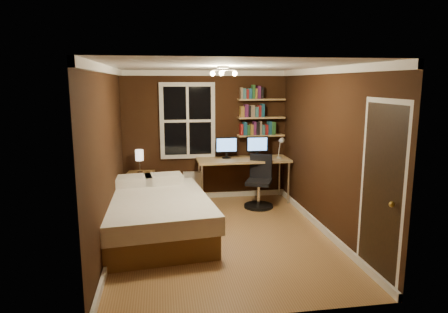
{
  "coord_description": "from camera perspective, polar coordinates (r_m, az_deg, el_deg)",
  "views": [
    {
      "loc": [
        -0.86,
        -5.6,
        2.28
      ],
      "look_at": [
        0.1,
        0.45,
        1.14
      ],
      "focal_mm": 32.0,
      "sensor_mm": 36.0,
      "label": 1
    }
  ],
  "objects": [
    {
      "name": "wall_back",
      "position": [
        7.82,
        -2.64,
        2.99
      ],
      "size": [
        3.2,
        0.04,
        2.5
      ],
      "primitive_type": "cube",
      "color": "black",
      "rests_on": "ground"
    },
    {
      "name": "monitor_left",
      "position": [
        7.64,
        0.36,
        1.26
      ],
      "size": [
        0.42,
        0.12,
        0.41
      ],
      "primitive_type": null,
      "color": "black",
      "rests_on": "desk"
    },
    {
      "name": "bookshelf_lower",
      "position": [
        7.89,
        5.28,
        3.02
      ],
      "size": [
        0.92,
        0.22,
        0.03
      ],
      "primitive_type": "cube",
      "color": "tan",
      "rests_on": "wall_back"
    },
    {
      "name": "ceiling",
      "position": [
        5.67,
        -0.31,
        12.79
      ],
      "size": [
        3.2,
        4.2,
        0.02
      ],
      "primitive_type": "cube",
      "color": "white",
      "rests_on": "wall_back"
    },
    {
      "name": "floor",
      "position": [
        6.11,
        -0.29,
        -11.35
      ],
      "size": [
        4.2,
        4.2,
        0.0
      ],
      "primitive_type": "plane",
      "color": "olive",
      "rests_on": "ground"
    },
    {
      "name": "books_row_lower",
      "position": [
        7.88,
        5.3,
        3.96
      ],
      "size": [
        0.66,
        0.16,
        0.23
      ],
      "primitive_type": null,
      "color": "maroon",
      "rests_on": "bookshelf_lower"
    },
    {
      "name": "monitor_right",
      "position": [
        7.76,
        4.76,
        1.36
      ],
      "size": [
        0.42,
        0.12,
        0.41
      ],
      "primitive_type": null,
      "color": "black",
      "rests_on": "desk"
    },
    {
      "name": "desk_lamp",
      "position": [
        7.65,
        8.08,
        1.28
      ],
      "size": [
        0.14,
        0.32,
        0.44
      ],
      "primitive_type": null,
      "color": "silver",
      "rests_on": "desk"
    },
    {
      "name": "door",
      "position": [
        4.9,
        21.44,
        -5.04
      ],
      "size": [
        0.03,
        0.82,
        2.05
      ],
      "primitive_type": null,
      "color": "black",
      "rests_on": "ground"
    },
    {
      "name": "bed",
      "position": [
        6.13,
        -10.0,
        -8.24
      ],
      "size": [
        1.83,
        2.37,
        0.75
      ],
      "rotation": [
        0.0,
        0.0,
        0.12
      ],
      "color": "brown",
      "rests_on": "ground"
    },
    {
      "name": "nightstand",
      "position": [
        7.72,
        -11.82,
        -4.49
      ],
      "size": [
        0.55,
        0.55,
        0.61
      ],
      "primitive_type": "cube",
      "rotation": [
        0.0,
        0.0,
        -0.13
      ],
      "color": "brown",
      "rests_on": "ground"
    },
    {
      "name": "bedside_lamp",
      "position": [
        7.6,
        -11.97,
        -0.68
      ],
      "size": [
        0.15,
        0.15,
        0.44
      ],
      "primitive_type": null,
      "color": "beige",
      "rests_on": "nightstand"
    },
    {
      "name": "wall_right",
      "position": [
        6.2,
        14.47,
        0.67
      ],
      "size": [
        0.04,
        4.2,
        2.5
      ],
      "primitive_type": "cube",
      "color": "black",
      "rests_on": "ground"
    },
    {
      "name": "bookshelf_upper",
      "position": [
        7.83,
        5.37,
        8.11
      ],
      "size": [
        0.92,
        0.22,
        0.03
      ],
      "primitive_type": "cube",
      "color": "tan",
      "rests_on": "wall_back"
    },
    {
      "name": "wall_left",
      "position": [
        5.74,
        -16.28,
        -0.2
      ],
      "size": [
        0.04,
        4.2,
        2.5
      ],
      "primitive_type": "cube",
      "color": "black",
      "rests_on": "ground"
    },
    {
      "name": "bookshelf_middle",
      "position": [
        7.85,
        5.33,
        5.56
      ],
      "size": [
        0.92,
        0.22,
        0.03
      ],
      "primitive_type": "cube",
      "color": "tan",
      "rests_on": "wall_back"
    },
    {
      "name": "office_chair",
      "position": [
        7.42,
        5.05,
        -4.46
      ],
      "size": [
        0.57,
        0.57,
        0.96
      ],
      "rotation": [
        0.0,
        0.0,
        -0.42
      ],
      "color": "black",
      "rests_on": "ground"
    },
    {
      "name": "books_row_middle",
      "position": [
        7.84,
        5.34,
        6.5
      ],
      "size": [
        0.42,
        0.16,
        0.23
      ],
      "primitive_type": null,
      "color": "navy",
      "rests_on": "bookshelf_middle"
    },
    {
      "name": "radiator",
      "position": [
        7.88,
        -4.48,
        -4.19
      ],
      "size": [
        0.37,
        0.13,
        0.56
      ],
      "primitive_type": "cube",
      "color": "silver",
      "rests_on": "ground"
    },
    {
      "name": "desk",
      "position": [
        7.66,
        2.74,
        -0.75
      ],
      "size": [
        1.77,
        0.66,
        0.84
      ],
      "color": "tan",
      "rests_on": "ground"
    },
    {
      "name": "door_knob",
      "position": [
        4.64,
        22.86,
        -6.32
      ],
      "size": [
        0.06,
        0.06,
        0.06
      ],
      "primitive_type": "sphere",
      "color": "gold",
      "rests_on": "door"
    },
    {
      "name": "window",
      "position": [
        7.72,
        -5.22,
        5.1
      ],
      "size": [
        1.06,
        0.06,
        1.46
      ],
      "primitive_type": "cube",
      "color": "silver",
      "rests_on": "wall_back"
    },
    {
      "name": "ceiling_fixture",
      "position": [
        5.57,
        -0.15,
        11.8
      ],
      "size": [
        0.44,
        0.44,
        0.18
      ],
      "primitive_type": null,
      "color": "beige",
      "rests_on": "ceiling"
    },
    {
      "name": "books_row_upper",
      "position": [
        7.83,
        5.39,
        9.06
      ],
      "size": [
        0.48,
        0.16,
        0.23
      ],
      "primitive_type": null,
      "color": "#275D2A",
      "rests_on": "bookshelf_upper"
    }
  ]
}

